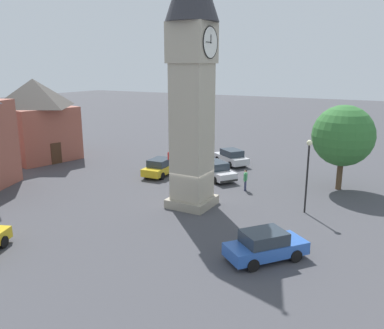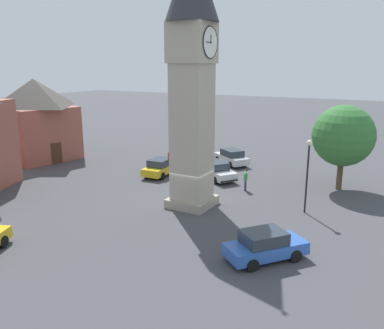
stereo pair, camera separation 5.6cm
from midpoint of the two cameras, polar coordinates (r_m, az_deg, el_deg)
The scene contains 11 objects.
ground_plane at distance 27.65m, azimuth 0.06°, elevation -5.95°, with size 200.00×200.00×0.00m, color #424247.
clock_tower at distance 25.99m, azimuth 0.06°, elevation 15.43°, with size 3.43×3.43×17.33m.
car_blue_kerb at distance 35.05m, azimuth -4.49°, elevation -0.36°, with size 4.25×2.07×1.53m.
car_silver_kerb at distance 20.39m, azimuth 10.63°, elevation -11.45°, with size 4.28×3.88×1.53m.
car_red_corner at distance 33.81m, azimuth 3.59°, elevation -0.88°, with size 3.70×4.37×1.53m.
car_black_far at distance 38.99m, azimuth 5.77°, elevation 1.09°, with size 3.74×4.35×1.53m.
pedestrian at distance 30.87m, azimuth 7.82°, elevation -1.97°, with size 0.56×0.26×1.69m.
tree at distance 32.36m, azimuth 21.11°, elevation 3.89°, with size 4.70×4.70×6.64m.
building_shop_left at distance 43.93m, azimuth -21.57°, elevation 6.22°, with size 8.03×8.65×8.24m.
lamp_post at distance 26.48m, azimuth 16.50°, elevation -0.01°, with size 0.36×0.36×4.90m.
road_sign at distance 31.80m, azimuth -3.15°, elevation 0.28°, with size 0.60×0.07×2.80m.
Camera 2 is at (22.63, 12.77, 9.46)m, focal length 36.83 mm.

